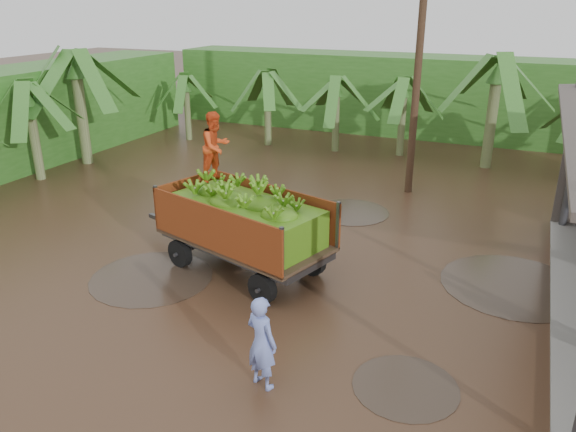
% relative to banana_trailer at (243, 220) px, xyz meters
% --- Properties ---
extents(ground, '(100.00, 100.00, 0.00)m').
position_rel_banana_trailer_xyz_m(ground, '(1.72, 0.27, -1.26)').
color(ground, black).
rests_on(ground, ground).
extents(hedge_north, '(22.00, 3.00, 3.60)m').
position_rel_banana_trailer_xyz_m(hedge_north, '(-0.28, 16.27, 0.54)').
color(hedge_north, '#2D661E').
rests_on(hedge_north, ground).
extents(hedge_west, '(3.00, 18.00, 3.60)m').
position_rel_banana_trailer_xyz_m(hedge_west, '(-12.28, 4.27, 0.54)').
color(hedge_west, '#2D661E').
rests_on(hedge_west, ground).
extents(banana_trailer, '(5.73, 3.07, 3.58)m').
position_rel_banana_trailer_xyz_m(banana_trailer, '(0.00, 0.00, 0.00)').
color(banana_trailer, '#9B3E16').
rests_on(banana_trailer, ground).
extents(man_blue, '(0.70, 0.57, 1.66)m').
position_rel_banana_trailer_xyz_m(man_blue, '(2.28, -3.69, -0.43)').
color(man_blue, '#778AD9').
rests_on(man_blue, ground).
extents(utility_pole, '(1.20, 0.24, 8.53)m').
position_rel_banana_trailer_xyz_m(utility_pole, '(2.33, 7.36, 3.06)').
color(utility_pole, '#47301E').
rests_on(utility_pole, ground).
extents(banana_plants, '(24.89, 20.70, 4.47)m').
position_rel_banana_trailer_xyz_m(banana_plants, '(-3.16, 6.59, 0.61)').
color(banana_plants, '#2D661E').
rests_on(banana_plants, ground).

